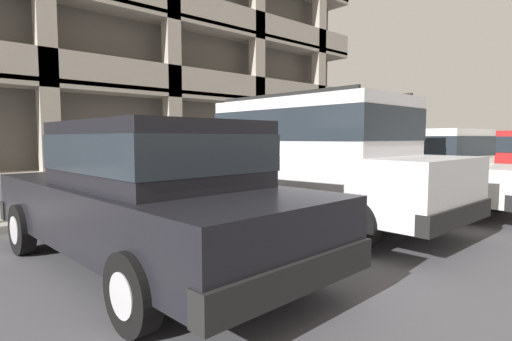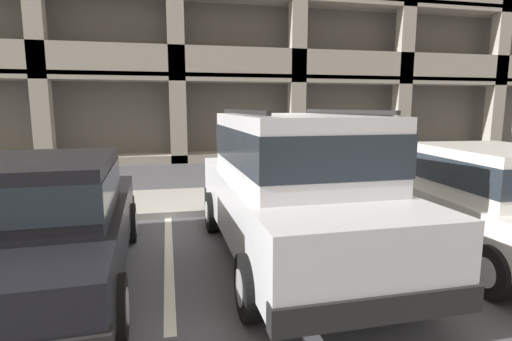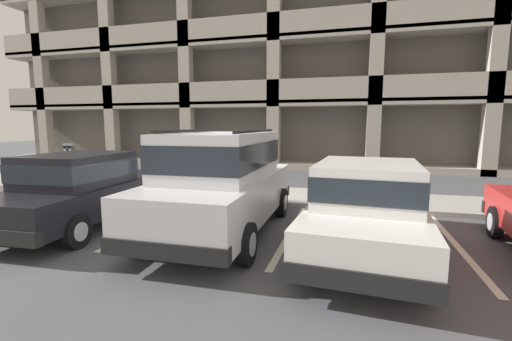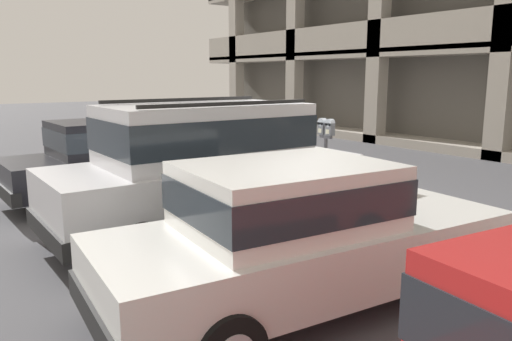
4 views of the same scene
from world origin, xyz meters
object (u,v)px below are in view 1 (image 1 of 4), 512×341
(dark_hatchback, at_px, (414,166))
(red_sedan, at_px, (148,191))
(silver_suv, at_px, (310,156))
(parking_meter_near, at_px, (209,145))
(blue_coupe, at_px, (477,160))

(dark_hatchback, bearing_deg, red_sedan, -176.91)
(silver_suv, height_order, parking_meter_near, silver_suv)
(silver_suv, height_order, red_sedan, silver_suv)
(silver_suv, distance_m, parking_meter_near, 2.55)
(dark_hatchback, distance_m, blue_coupe, 3.09)
(blue_coupe, distance_m, parking_meter_near, 6.70)
(silver_suv, relative_size, red_sedan, 1.06)
(dark_hatchback, relative_size, parking_meter_near, 3.05)
(red_sedan, relative_size, parking_meter_near, 3.02)
(silver_suv, xyz_separation_m, parking_meter_near, (-0.17, 2.54, 0.15))
(red_sedan, bearing_deg, dark_hatchback, -3.42)
(dark_hatchback, height_order, blue_coupe, same)
(red_sedan, relative_size, blue_coupe, 0.98)
(silver_suv, bearing_deg, blue_coupe, -5.62)
(blue_coupe, bearing_deg, red_sedan, -175.89)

